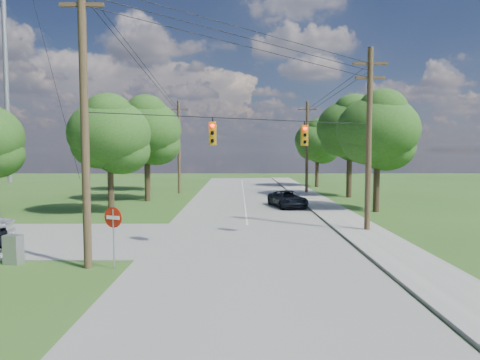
{
  "coord_description": "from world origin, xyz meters",
  "views": [
    {
      "loc": [
        1.43,
        -16.48,
        4.71
      ],
      "look_at": [
        1.52,
        5.0,
        3.21
      ],
      "focal_mm": 32.0,
      "sensor_mm": 36.0,
      "label": 1
    }
  ],
  "objects_px": {
    "control_cabinet": "(13,249)",
    "pole_sw": "(84,111)",
    "do_not_enter_sign": "(113,224)",
    "pole_ne": "(369,137)",
    "car_main_north": "(288,199)",
    "pole_north_e": "(307,146)",
    "pole_north_w": "(179,146)"
  },
  "relations": [
    {
      "from": "pole_ne",
      "to": "pole_north_e",
      "type": "bearing_deg",
      "value": 90.0
    },
    {
      "from": "pole_north_w",
      "to": "car_main_north",
      "type": "relative_size",
      "value": 2.08
    },
    {
      "from": "pole_north_e",
      "to": "pole_north_w",
      "type": "distance_m",
      "value": 13.9
    },
    {
      "from": "pole_ne",
      "to": "car_main_north",
      "type": "distance_m",
      "value": 12.0
    },
    {
      "from": "pole_north_e",
      "to": "do_not_enter_sign",
      "type": "bearing_deg",
      "value": -112.6
    },
    {
      "from": "pole_sw",
      "to": "do_not_enter_sign",
      "type": "height_order",
      "value": "pole_sw"
    },
    {
      "from": "pole_sw",
      "to": "do_not_enter_sign",
      "type": "bearing_deg",
      "value": -10.03
    },
    {
      "from": "pole_north_e",
      "to": "pole_ne",
      "type": "bearing_deg",
      "value": -90.0
    },
    {
      "from": "pole_sw",
      "to": "pole_north_e",
      "type": "bearing_deg",
      "value": 65.48
    },
    {
      "from": "pole_north_e",
      "to": "control_cabinet",
      "type": "distance_m",
      "value": 33.82
    },
    {
      "from": "do_not_enter_sign",
      "to": "control_cabinet",
      "type": "bearing_deg",
      "value": -168.9
    },
    {
      "from": "pole_sw",
      "to": "pole_ne",
      "type": "height_order",
      "value": "pole_sw"
    },
    {
      "from": "car_main_north",
      "to": "do_not_enter_sign",
      "type": "distance_m",
      "value": 20.4
    },
    {
      "from": "pole_sw",
      "to": "control_cabinet",
      "type": "xyz_separation_m",
      "value": [
        -3.29,
        0.6,
        -5.62
      ]
    },
    {
      "from": "pole_north_w",
      "to": "pole_north_e",
      "type": "bearing_deg",
      "value": 0.0
    },
    {
      "from": "control_cabinet",
      "to": "do_not_enter_sign",
      "type": "distance_m",
      "value": 4.62
    },
    {
      "from": "pole_north_w",
      "to": "car_main_north",
      "type": "xyz_separation_m",
      "value": [
        10.5,
        -11.52,
        -4.43
      ]
    },
    {
      "from": "pole_sw",
      "to": "pole_ne",
      "type": "distance_m",
      "value": 15.51
    },
    {
      "from": "pole_north_e",
      "to": "pole_sw",
      "type": "bearing_deg",
      "value": -114.52
    },
    {
      "from": "control_cabinet",
      "to": "pole_sw",
      "type": "bearing_deg",
      "value": 1.47
    },
    {
      "from": "pole_sw",
      "to": "car_main_north",
      "type": "height_order",
      "value": "pole_sw"
    },
    {
      "from": "car_main_north",
      "to": "do_not_enter_sign",
      "type": "height_order",
      "value": "do_not_enter_sign"
    },
    {
      "from": "car_main_north",
      "to": "do_not_enter_sign",
      "type": "relative_size",
      "value": 1.94
    },
    {
      "from": "pole_sw",
      "to": "car_main_north",
      "type": "bearing_deg",
      "value": 60.81
    },
    {
      "from": "car_main_north",
      "to": "pole_sw",
      "type": "bearing_deg",
      "value": -132.64
    },
    {
      "from": "do_not_enter_sign",
      "to": "pole_ne",
      "type": "bearing_deg",
      "value": 53.5
    },
    {
      "from": "car_main_north",
      "to": "control_cabinet",
      "type": "relative_size",
      "value": 3.97
    },
    {
      "from": "pole_north_w",
      "to": "car_main_north",
      "type": "bearing_deg",
      "value": -47.66
    },
    {
      "from": "pole_north_e",
      "to": "do_not_enter_sign",
      "type": "height_order",
      "value": "pole_north_e"
    },
    {
      "from": "pole_sw",
      "to": "pole_ne",
      "type": "xyz_separation_m",
      "value": [
        13.5,
        7.6,
        -0.76
      ]
    },
    {
      "from": "pole_north_w",
      "to": "car_main_north",
      "type": "distance_m",
      "value": 16.21
    },
    {
      "from": "control_cabinet",
      "to": "pole_north_w",
      "type": "bearing_deg",
      "value": 96.09
    }
  ]
}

